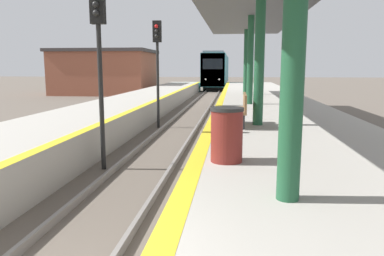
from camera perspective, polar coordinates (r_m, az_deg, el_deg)
The scene contains 7 objects.
train at distance 51.23m, azimuth 3.87°, elevation 8.77°, with size 2.63×22.26×4.42m.
signal_near at distance 9.88m, azimuth -14.00°, elevation 12.24°, with size 0.36×0.31×4.62m.
signal_mid at distance 16.52m, azimuth -5.30°, elevation 11.16°, with size 0.36×0.31×4.62m.
station_canopy at distance 14.28m, azimuth 9.61°, elevation 18.18°, with size 4.39×25.11×4.12m.
trash_bin at distance 6.63m, azimuth 5.31°, elevation -1.00°, with size 0.59×0.59×0.97m.
bench at distance 10.76m, azimuth 7.39°, elevation 2.91°, with size 0.44×1.63×0.92m.
station_building at distance 38.90m, azimuth -13.06°, elevation 8.35°, with size 9.53×7.52×4.38m.
Camera 1 is at (2.30, -2.64, 2.66)m, focal length 35.00 mm.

